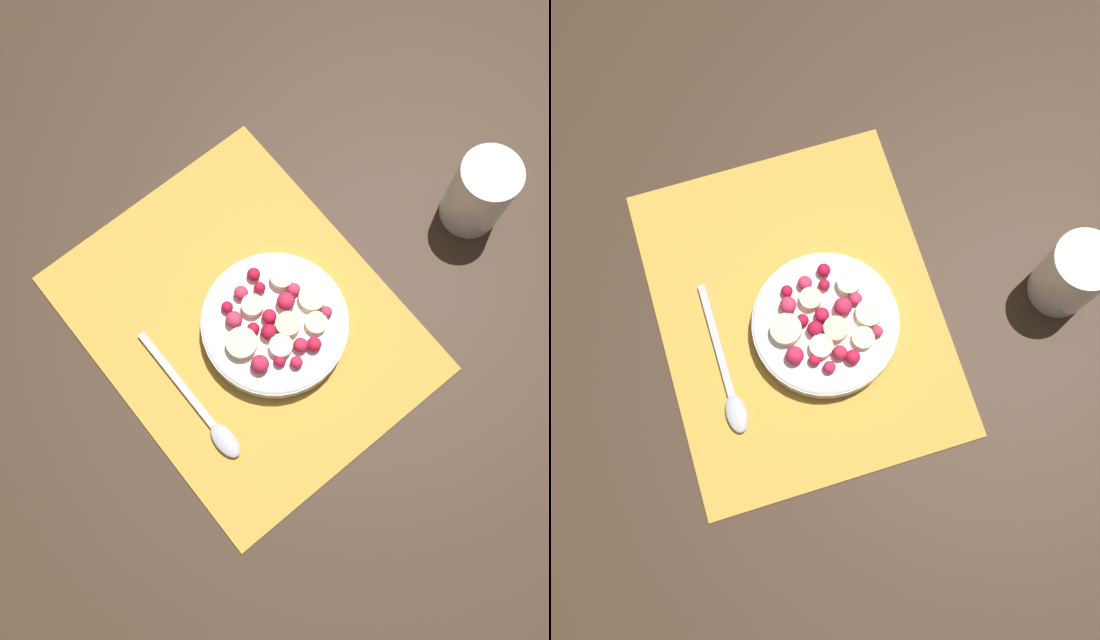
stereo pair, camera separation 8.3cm
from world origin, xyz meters
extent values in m
plane|color=#382619|center=(0.00, 0.00, 0.00)|extent=(3.00, 3.00, 0.00)
cube|color=gold|center=(0.00, 0.00, 0.00)|extent=(0.42, 0.34, 0.01)
cylinder|color=white|center=(-0.03, -0.03, 0.02)|extent=(0.17, 0.17, 0.02)
torus|color=white|center=(-0.03, -0.03, 0.03)|extent=(0.17, 0.17, 0.01)
cylinder|color=white|center=(-0.03, -0.03, 0.03)|extent=(0.16, 0.16, 0.00)
cylinder|color=beige|center=(0.00, -0.02, 0.04)|extent=(0.04, 0.04, 0.01)
cylinder|color=beige|center=(-0.06, -0.06, 0.04)|extent=(0.04, 0.04, 0.01)
cylinder|color=beige|center=(-0.04, -0.08, 0.04)|extent=(0.04, 0.04, 0.01)
cylinder|color=beige|center=(-0.04, -0.03, 0.04)|extent=(0.04, 0.04, 0.01)
cylinder|color=beige|center=(-0.03, 0.02, 0.04)|extent=(0.04, 0.04, 0.01)
cylinder|color=#F4EAB7|center=(0.01, -0.07, 0.04)|extent=(0.04, 0.04, 0.01)
cylinder|color=#F4EAB7|center=(-0.06, -0.01, 0.04)|extent=(0.03, 0.03, 0.01)
sphere|color=red|center=(-0.02, -0.02, 0.04)|extent=(0.02, 0.02, 0.02)
sphere|color=red|center=(-0.08, -0.04, 0.04)|extent=(0.02, 0.02, 0.02)
sphere|color=#D12347|center=(-0.06, 0.02, 0.04)|extent=(0.02, 0.02, 0.02)
sphere|color=#DB3356|center=(-0.06, -0.08, 0.04)|extent=(0.01, 0.01, 0.01)
sphere|color=#D12347|center=(-0.02, -0.05, 0.04)|extent=(0.02, 0.02, 0.02)
sphere|color=#B21433|center=(0.03, -0.04, 0.04)|extent=(0.02, 0.02, 0.02)
sphere|color=red|center=(-0.07, 0.00, 0.04)|extent=(0.01, 0.01, 0.01)
sphere|color=#B21433|center=(0.02, 0.01, 0.04)|extent=(0.01, 0.01, 0.01)
sphere|color=#B21433|center=(-0.04, -0.01, 0.04)|extent=(0.02, 0.02, 0.02)
sphere|color=#DB3356|center=(0.02, -0.02, 0.04)|extent=(0.02, 0.02, 0.02)
sphere|color=#D12347|center=(-0.08, -0.01, 0.04)|extent=(0.01, 0.01, 0.01)
sphere|color=#D12347|center=(-0.07, -0.03, 0.04)|extent=(0.02, 0.02, 0.02)
sphere|color=#B21433|center=(0.01, -0.04, 0.04)|extent=(0.01, 0.01, 0.01)
sphere|color=#DB3356|center=(-0.01, -0.07, 0.04)|extent=(0.02, 0.02, 0.02)
sphere|color=#DB3356|center=(0.00, 0.01, 0.04)|extent=(0.02, 0.02, 0.02)
sphere|color=#B21433|center=(-0.02, 0.00, 0.04)|extent=(0.01, 0.01, 0.01)
cube|color=#B2B2B7|center=(-0.01, 0.10, 0.01)|extent=(0.14, 0.01, 0.00)
ellipsoid|color=#B2B2B7|center=(-0.10, 0.10, 0.01)|extent=(0.05, 0.02, 0.01)
cylinder|color=white|center=(-0.07, -0.31, 0.06)|extent=(0.07, 0.07, 0.11)
camera|label=1|loc=(-0.20, 0.11, 0.84)|focal=40.00mm
camera|label=2|loc=(-0.24, 0.04, 0.84)|focal=40.00mm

